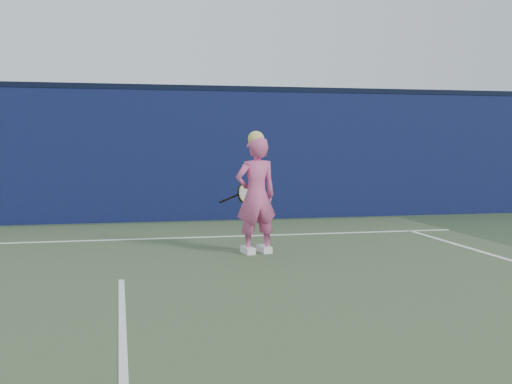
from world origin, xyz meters
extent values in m
plane|color=#2A3F26|center=(0.00, 0.00, 0.00)|extent=(80.00, 80.00, 0.00)
cube|color=#3F5032|center=(0.00, -2.00, 0.00)|extent=(11.00, 16.00, 0.01)
cube|color=#0E1A3D|center=(0.00, 6.50, 1.25)|extent=(24.00, 0.40, 2.50)
cube|color=black|center=(0.00, 6.50, 2.55)|extent=(24.00, 0.42, 0.10)
imported|color=#D3528A|center=(1.79, 2.40, 0.78)|extent=(0.63, 0.47, 1.57)
sphere|color=#DDCB63|center=(1.79, 2.40, 1.54)|extent=(0.22, 0.22, 0.22)
cube|color=white|center=(1.90, 2.43, 0.05)|extent=(0.17, 0.30, 0.10)
cube|color=white|center=(1.67, 2.38, 0.05)|extent=(0.17, 0.30, 0.10)
torus|color=black|center=(1.72, 2.88, 0.79)|extent=(0.25, 0.23, 0.30)
torus|color=yellow|center=(1.72, 2.88, 0.79)|extent=(0.20, 0.19, 0.24)
cylinder|color=beige|center=(1.72, 2.88, 0.79)|extent=(0.20, 0.18, 0.24)
cylinder|color=black|center=(1.51, 2.80, 0.73)|extent=(0.24, 0.17, 0.10)
cylinder|color=black|center=(1.39, 2.75, 0.69)|extent=(0.12, 0.09, 0.06)
cube|color=white|center=(0.00, 4.00, 0.01)|extent=(11.00, 0.08, 0.01)
cube|color=white|center=(0.00, -2.00, 0.01)|extent=(0.06, 6.00, 0.01)
camera|label=1|loc=(-0.01, -5.97, 1.47)|focal=45.00mm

